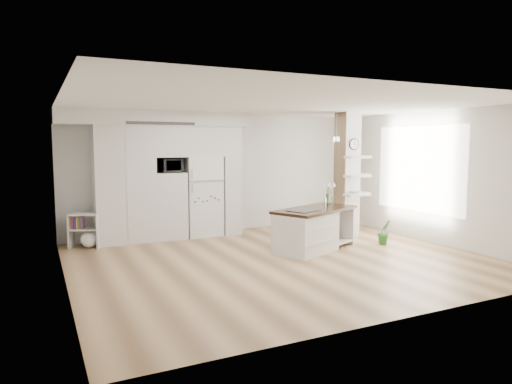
% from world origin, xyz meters
% --- Properties ---
extents(floor, '(7.00, 6.00, 0.01)m').
position_xyz_m(floor, '(0.00, 0.00, 0.00)').
color(floor, tan).
rests_on(floor, ground).
extents(room, '(7.04, 6.04, 2.72)m').
position_xyz_m(room, '(0.00, 0.00, 1.86)').
color(room, white).
rests_on(room, ground).
extents(cabinet_wall, '(4.00, 0.71, 2.70)m').
position_xyz_m(cabinet_wall, '(-1.45, 2.67, 1.51)').
color(cabinet_wall, silver).
rests_on(cabinet_wall, floor).
extents(refrigerator, '(0.78, 0.69, 1.75)m').
position_xyz_m(refrigerator, '(-0.53, 2.68, 0.88)').
color(refrigerator, white).
rests_on(refrigerator, floor).
extents(column, '(0.69, 0.90, 2.70)m').
position_xyz_m(column, '(2.38, 1.13, 1.35)').
color(column, silver).
rests_on(column, floor).
extents(window, '(0.00, 2.40, 2.40)m').
position_xyz_m(window, '(3.48, 0.30, 1.50)').
color(window, white).
rests_on(window, room).
extents(pendant_light, '(0.12, 0.12, 0.10)m').
position_xyz_m(pendant_light, '(1.70, 0.15, 2.12)').
color(pendant_light, white).
rests_on(pendant_light, room).
extents(kitchen_island, '(1.96, 1.48, 1.37)m').
position_xyz_m(kitchen_island, '(0.79, 0.35, 0.42)').
color(kitchen_island, silver).
rests_on(kitchen_island, floor).
extents(bookshelf, '(0.66, 0.53, 0.68)m').
position_xyz_m(bookshelf, '(-2.98, 2.49, 0.30)').
color(bookshelf, silver).
rests_on(bookshelf, floor).
extents(floor_plant_a, '(0.29, 0.24, 0.52)m').
position_xyz_m(floor_plant_a, '(2.47, 0.17, 0.26)').
color(floor_plant_a, '#338134').
rests_on(floor_plant_a, floor).
extents(floor_plant_b, '(0.33, 0.33, 0.48)m').
position_xyz_m(floor_plant_b, '(3.00, 2.50, 0.24)').
color(floor_plant_b, '#338134').
rests_on(floor_plant_b, floor).
extents(microwave, '(0.54, 0.37, 0.30)m').
position_xyz_m(microwave, '(-1.27, 2.62, 1.57)').
color(microwave, '#2D2D2D').
rests_on(microwave, cabinet_wall).
extents(shelf_plant, '(0.27, 0.23, 0.30)m').
position_xyz_m(shelf_plant, '(2.63, 1.30, 1.52)').
color(shelf_plant, '#338134').
rests_on(shelf_plant, column).
extents(decor_bowl, '(0.22, 0.22, 0.05)m').
position_xyz_m(decor_bowl, '(2.30, 0.90, 1.00)').
color(decor_bowl, white).
rests_on(decor_bowl, column).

